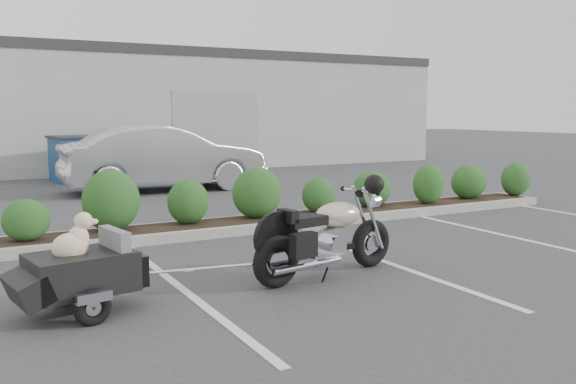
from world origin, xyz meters
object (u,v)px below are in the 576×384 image
motorcycle (327,237)px  sedan (164,158)px  pet_trailer (80,271)px  dumpster (88,158)px

motorcycle → sedan: (0.71, 8.64, 0.32)m
motorcycle → sedan: size_ratio=0.43×
pet_trailer → motorcycle: bearing=-10.3°
motorcycle → pet_trailer: 2.79m
motorcycle → sedan: bearing=75.3°
pet_trailer → dumpster: dumpster is taller
motorcycle → sedan: sedan is taller
motorcycle → dumpster: bearing=82.6°
dumpster → pet_trailer: bearing=-109.2°
motorcycle → sedan: 8.67m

